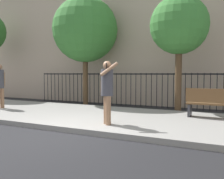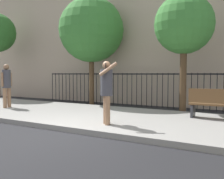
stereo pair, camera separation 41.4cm
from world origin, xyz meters
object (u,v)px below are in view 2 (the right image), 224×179
(pedestrian_walking, at_px, (7,83))
(street_tree_near, at_px, (91,30))
(street_bench, at_px, (216,103))
(pedestrian_on_phone, at_px, (106,88))
(street_tree_far, at_px, (184,25))

(pedestrian_walking, distance_m, street_tree_near, 4.68)
(street_bench, xyz_separation_m, street_tree_near, (-6.06, 2.08, 3.05))
(pedestrian_on_phone, height_order, pedestrian_walking, pedestrian_walking)
(pedestrian_walking, relative_size, street_bench, 1.13)
(pedestrian_walking, xyz_separation_m, street_tree_far, (6.57, 2.83, 2.21))
(street_bench, bearing_deg, pedestrian_walking, -170.06)
(pedestrian_on_phone, distance_m, street_bench, 3.49)
(street_tree_near, relative_size, street_tree_far, 1.16)
(street_bench, xyz_separation_m, street_tree_far, (-1.38, 1.44, 2.75))
(pedestrian_on_phone, distance_m, pedestrian_walking, 5.48)
(street_tree_near, bearing_deg, street_bench, -18.95)
(pedestrian_on_phone, relative_size, pedestrian_walking, 0.97)
(pedestrian_on_phone, height_order, street_bench, pedestrian_on_phone)
(pedestrian_on_phone, bearing_deg, pedestrian_walking, 170.30)
(street_tree_far, bearing_deg, pedestrian_walking, -156.70)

